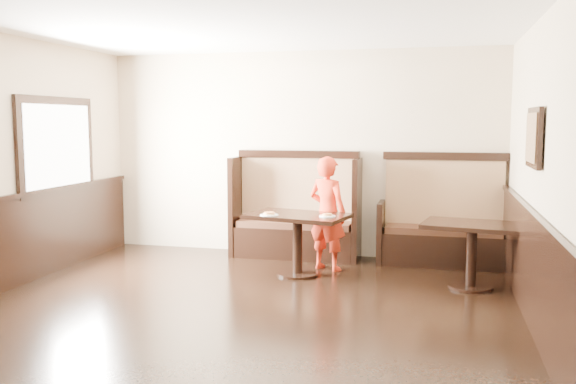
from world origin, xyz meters
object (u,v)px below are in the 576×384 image
(table_main, at_px, (298,228))
(child, at_px, (328,213))
(booth_main, at_px, (296,218))
(table_neighbor, at_px, (472,240))
(booth_neighbor, at_px, (443,228))

(table_main, xyz_separation_m, child, (0.30, 0.36, 0.14))
(child, bearing_deg, booth_main, -26.30)
(table_neighbor, bearing_deg, booth_main, 163.49)
(booth_neighbor, height_order, table_main, booth_neighbor)
(booth_main, height_order, child, booth_main)
(child, bearing_deg, table_main, 73.27)
(table_main, relative_size, child, 0.91)
(booth_main, xyz_separation_m, child, (0.55, -0.64, 0.18))
(table_main, bearing_deg, table_neighbor, 8.99)
(booth_neighbor, relative_size, child, 1.16)
(table_main, height_order, table_neighbor, table_main)
(booth_main, xyz_separation_m, table_main, (0.25, -1.00, 0.04))
(booth_neighbor, distance_m, child, 1.56)
(booth_neighbor, height_order, child, booth_neighbor)
(booth_main, bearing_deg, child, -49.51)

